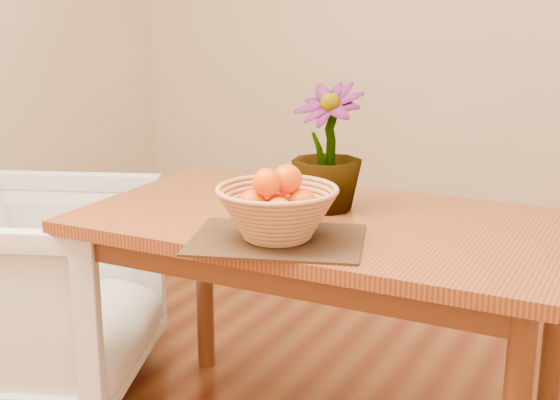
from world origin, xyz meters
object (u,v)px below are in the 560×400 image
at_px(armchair, 26,283).
at_px(potted_plant, 327,148).
at_px(wicker_basket, 277,215).
at_px(table, 324,246).

bearing_deg(armchair, potted_plant, -99.79).
xyz_separation_m(wicker_basket, potted_plant, (-0.01, 0.34, 0.12)).
distance_m(wicker_basket, armchair, 1.13).
bearing_deg(wicker_basket, potted_plant, 91.46).
distance_m(table, wicker_basket, 0.31).
relative_size(table, wicker_basket, 4.40).
relative_size(table, armchair, 1.72).
xyz_separation_m(potted_plant, armchair, (-1.03, -0.20, -0.53)).
bearing_deg(table, potted_plant, 110.30).
xyz_separation_m(wicker_basket, armchair, (-1.04, 0.14, -0.41)).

